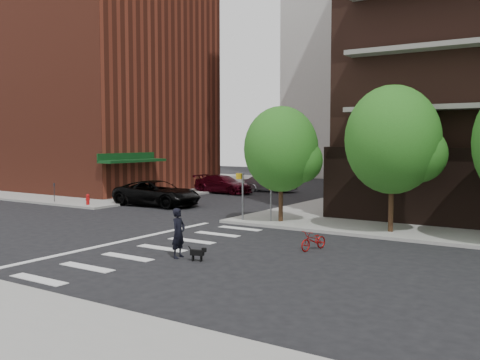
% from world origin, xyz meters
% --- Properties ---
extents(ground, '(120.00, 120.00, 0.00)m').
position_xyz_m(ground, '(0.00, 0.00, 0.00)').
color(ground, black).
rests_on(ground, ground).
extents(sidewalk_nw, '(31.00, 33.00, 0.15)m').
position_xyz_m(sidewalk_nw, '(-24.50, 23.50, 0.07)').
color(sidewalk_nw, gray).
rests_on(sidewalk_nw, ground).
extents(crosswalk, '(3.85, 13.00, 0.01)m').
position_xyz_m(crosswalk, '(2.21, -0.00, 0.01)').
color(crosswalk, silver).
rests_on(crosswalk, ground).
extents(midrise_nw, '(21.40, 15.50, 20.00)m').
position_xyz_m(midrise_nw, '(-22.00, 18.00, 10.15)').
color(midrise_nw, maroon).
rests_on(midrise_nw, sidewalk_nw).
extents(tree_a, '(4.00, 4.00, 5.90)m').
position_xyz_m(tree_a, '(4.00, 8.50, 4.04)').
color(tree_a, '#301E11').
rests_on(tree_a, sidewalk_ne).
extents(tree_b, '(4.50, 4.50, 6.65)m').
position_xyz_m(tree_b, '(10.00, 8.50, 4.54)').
color(tree_b, '#301E11').
rests_on(tree_b, sidewalk_ne).
extents(pedestrian_signal, '(2.18, 0.67, 2.60)m').
position_xyz_m(pedestrian_signal, '(2.32, 7.92, 1.85)').
color(pedestrian_signal, slate).
rests_on(pedestrian_signal, sidewalk_ne).
extents(fire_hydrant, '(0.24, 0.24, 0.73)m').
position_xyz_m(fire_hydrant, '(-10.50, 7.80, 0.55)').
color(fire_hydrant, '#A50C0C').
rests_on(fire_hydrant, sidewalk_nw).
extents(parking_meter, '(0.10, 0.08, 1.32)m').
position_xyz_m(parking_meter, '(-14.00, 7.80, 0.96)').
color(parking_meter, black).
rests_on(parking_meter, sidewalk_nw).
extents(parked_car_black, '(3.23, 6.41, 1.74)m').
position_xyz_m(parked_car_black, '(-6.97, 10.85, 0.87)').
color(parked_car_black, black).
rests_on(parked_car_black, ground).
extents(parked_car_maroon, '(2.36, 5.41, 1.55)m').
position_xyz_m(parked_car_maroon, '(-8.18, 20.51, 0.77)').
color(parked_car_maroon, '#400713').
rests_on(parked_car_maroon, ground).
extents(parked_car_silver, '(1.94, 4.68, 1.51)m').
position_xyz_m(parked_car_silver, '(-5.50, 23.94, 0.75)').
color(parked_car_silver, '#A7A9AF').
rests_on(parked_car_silver, ground).
extents(scooter, '(0.86, 1.63, 0.81)m').
position_xyz_m(scooter, '(8.48, 3.15, 0.41)').
color(scooter, '#9F0D0C').
rests_on(scooter, ground).
extents(dog_walker, '(0.74, 0.53, 1.92)m').
position_xyz_m(dog_walker, '(4.72, -0.98, 0.96)').
color(dog_walker, black).
rests_on(dog_walker, ground).
extents(dog, '(0.63, 0.29, 0.53)m').
position_xyz_m(dog, '(5.73, -1.07, 0.33)').
color(dog, black).
rests_on(dog, ground).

